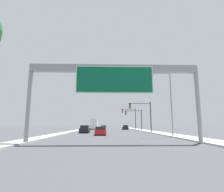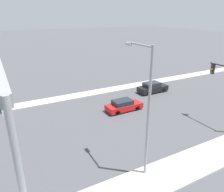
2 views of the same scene
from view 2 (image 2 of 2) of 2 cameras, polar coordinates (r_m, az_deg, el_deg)
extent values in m
cylinder|color=gray|center=(28.03, -27.20, 3.37)|extent=(0.40, 0.40, 7.57)
cylinder|color=gray|center=(12.94, -23.41, -15.64)|extent=(0.40, 0.40, 7.57)
cube|color=red|center=(26.52, 3.18, -2.72)|extent=(1.79, 4.45, 0.67)
cube|color=#1E232D|center=(26.18, 2.79, -1.61)|extent=(1.57, 2.31, 0.52)
cylinder|color=black|center=(27.89, 4.74, -1.97)|extent=(0.22, 0.64, 0.64)
cylinder|color=black|center=(26.71, 6.57, -3.11)|extent=(0.22, 0.64, 0.64)
cylinder|color=black|center=(26.58, -0.25, -3.08)|extent=(0.22, 0.64, 0.64)
cylinder|color=black|center=(25.34, 1.43, -4.34)|extent=(0.22, 0.64, 0.64)
cube|color=black|center=(33.08, 10.58, 1.92)|extent=(1.81, 4.55, 0.78)
cube|color=#1E232D|center=(32.73, 10.35, 3.00)|extent=(1.59, 2.36, 0.59)
cylinder|color=black|center=(34.59, 11.56, 2.27)|extent=(0.22, 0.64, 0.64)
cylinder|color=black|center=(33.47, 13.28, 1.49)|extent=(0.22, 0.64, 0.64)
cylinder|color=black|center=(32.92, 7.77, 1.54)|extent=(0.22, 0.64, 0.64)
cylinder|color=black|center=(31.73, 9.45, 0.70)|extent=(0.22, 0.64, 0.64)
cube|color=black|center=(25.58, 24.82, 6.44)|extent=(0.35, 0.28, 1.05)
cylinder|color=red|center=(25.38, 24.72, 7.17)|extent=(0.22, 0.04, 0.22)
cylinder|color=yellow|center=(25.45, 24.60, 6.41)|extent=(0.22, 0.04, 0.22)
cylinder|color=green|center=(25.53, 24.48, 5.65)|extent=(0.22, 0.04, 0.22)
cylinder|color=gray|center=(14.69, 9.47, -5.37)|extent=(0.18, 0.18, 9.38)
cylinder|color=gray|center=(14.35, 7.38, 13.17)|extent=(2.56, 0.12, 0.12)
cube|color=#B2B2A8|center=(15.41, 4.53, 13.42)|extent=(0.60, 0.28, 0.20)
camera|label=1|loc=(27.31, -63.36, -11.56)|focal=28.00mm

